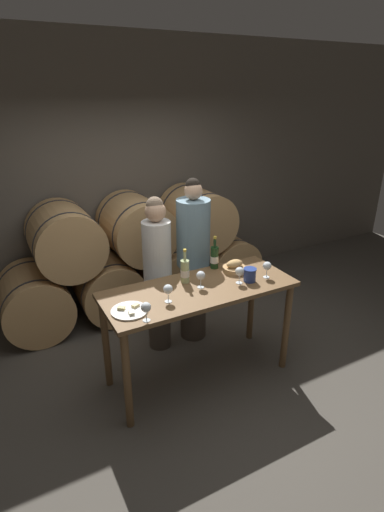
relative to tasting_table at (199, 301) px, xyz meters
The scene contains 16 objects.
ground_plane 0.82m from the tasting_table, ahead, with size 10.00×10.00×0.00m, color #4C473F.
stone_wall_back 2.24m from the tasting_table, 90.00° to the left, with size 10.00×0.12×3.20m.
barrel_stack 1.57m from the tasting_table, 90.00° to the left, with size 3.25×0.84×1.43m.
tasting_table is the anchor object (origin of this frame).
person_left 0.64m from the tasting_table, 101.61° to the left, with size 0.29×0.29×1.65m.
person_right 0.69m from the tasting_table, 66.17° to the left, with size 0.35×0.35×1.78m.
wine_bottle_red 0.51m from the tasting_table, 41.51° to the left, with size 0.08×0.08×0.33m.
wine_bottle_white 0.30m from the tasting_table, 111.85° to the left, with size 0.08×0.08×0.32m.
blue_crock 0.52m from the tasting_table, 13.08° to the right, with size 0.12×0.12×0.13m.
bread_basket 0.51m from the tasting_table, 15.60° to the left, with size 0.22×0.22×0.12m.
cheese_plate 0.71m from the tasting_table, behind, with size 0.30×0.30×0.04m.
wine_glass_far_left 0.73m from the tasting_table, 155.13° to the right, with size 0.08×0.08×0.16m.
wine_glass_left 0.44m from the tasting_table, 163.78° to the right, with size 0.08×0.08×0.16m.
wine_glass_center 0.25m from the tasting_table, 29.36° to the right, with size 0.08×0.08×0.16m.
wine_glass_right 0.45m from the tasting_table, 15.08° to the right, with size 0.08×0.08×0.16m.
wine_glass_far_right 0.70m from the tasting_table, 10.35° to the right, with size 0.08×0.08×0.16m.
Camera 1 is at (-1.54, -2.73, 2.60)m, focal length 28.00 mm.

